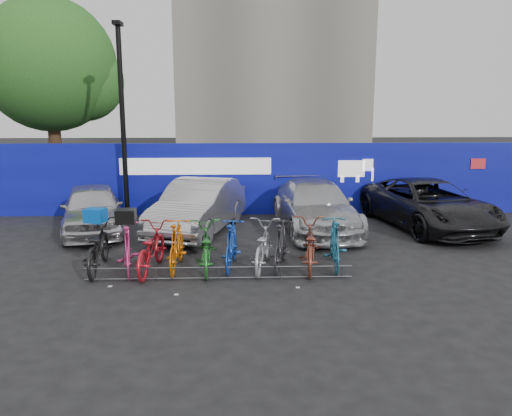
{
  "coord_description": "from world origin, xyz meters",
  "views": [
    {
      "loc": [
        0.42,
        -10.58,
        3.56
      ],
      "look_at": [
        0.86,
        2.0,
        1.02
      ],
      "focal_mm": 35.0,
      "sensor_mm": 36.0,
      "label": 1
    }
  ],
  "objects_px": {
    "bike_rack": "(219,273)",
    "car_2": "(315,206)",
    "car_3": "(428,204)",
    "bike_5": "(231,245)",
    "car_0": "(92,209)",
    "bike_7": "(281,245)",
    "bike_6": "(262,246)",
    "bike_3": "(177,246)",
    "bike_8": "(309,245)",
    "bike_4": "(205,247)",
    "bike_9": "(335,243)",
    "tree": "(56,68)",
    "car_1": "(199,207)",
    "bike_2": "(151,248)",
    "bike_0": "(97,247)",
    "bike_1": "(128,248)",
    "lamppost": "(122,117)"
  },
  "relations": [
    {
      "from": "bike_5",
      "to": "bike_8",
      "type": "distance_m",
      "value": 1.74
    },
    {
      "from": "car_3",
      "to": "bike_6",
      "type": "height_order",
      "value": "car_3"
    },
    {
      "from": "bike_6",
      "to": "tree",
      "type": "bearing_deg",
      "value": -42.04
    },
    {
      "from": "tree",
      "to": "car_1",
      "type": "relative_size",
      "value": 1.7
    },
    {
      "from": "tree",
      "to": "lamppost",
      "type": "relative_size",
      "value": 1.28
    },
    {
      "from": "lamppost",
      "to": "bike_7",
      "type": "bearing_deg",
      "value": -48.99
    },
    {
      "from": "bike_1",
      "to": "bike_3",
      "type": "bearing_deg",
      "value": 174.01
    },
    {
      "from": "bike_3",
      "to": "bike_6",
      "type": "relative_size",
      "value": 0.92
    },
    {
      "from": "tree",
      "to": "bike_7",
      "type": "distance_m",
      "value": 13.58
    },
    {
      "from": "bike_8",
      "to": "car_2",
      "type": "bearing_deg",
      "value": -93.17
    },
    {
      "from": "bike_3",
      "to": "bike_8",
      "type": "distance_m",
      "value": 2.95
    },
    {
      "from": "bike_7",
      "to": "bike_8",
      "type": "xyz_separation_m",
      "value": [
        0.64,
        -0.05,
        0.01
      ]
    },
    {
      "from": "bike_rack",
      "to": "car_2",
      "type": "relative_size",
      "value": 1.14
    },
    {
      "from": "bike_6",
      "to": "bike_7",
      "type": "height_order",
      "value": "bike_7"
    },
    {
      "from": "car_3",
      "to": "bike_3",
      "type": "xyz_separation_m",
      "value": [
        -7.06,
        -3.75,
        -0.16
      ]
    },
    {
      "from": "bike_rack",
      "to": "car_3",
      "type": "xyz_separation_m",
      "value": [
        6.09,
        4.47,
        0.56
      ]
    },
    {
      "from": "car_3",
      "to": "bike_rack",
      "type": "bearing_deg",
      "value": -154.13
    },
    {
      "from": "bike_0",
      "to": "bike_8",
      "type": "bearing_deg",
      "value": 175.34
    },
    {
      "from": "car_0",
      "to": "bike_0",
      "type": "relative_size",
      "value": 1.96
    },
    {
      "from": "bike_7",
      "to": "bike_9",
      "type": "xyz_separation_m",
      "value": [
        1.22,
        0.02,
        0.02
      ]
    },
    {
      "from": "bike_4",
      "to": "bike_9",
      "type": "height_order",
      "value": "bike_9"
    },
    {
      "from": "bike_5",
      "to": "bike_8",
      "type": "xyz_separation_m",
      "value": [
        1.74,
        -0.08,
        0.01
      ]
    },
    {
      "from": "bike_1",
      "to": "bike_5",
      "type": "bearing_deg",
      "value": 172.53
    },
    {
      "from": "bike_rack",
      "to": "car_2",
      "type": "xyz_separation_m",
      "value": [
        2.66,
        4.34,
        0.55
      ]
    },
    {
      "from": "bike_2",
      "to": "bike_6",
      "type": "distance_m",
      "value": 2.45
    },
    {
      "from": "bike_rack",
      "to": "bike_0",
      "type": "xyz_separation_m",
      "value": [
        -2.71,
        0.74,
        0.39
      ]
    },
    {
      "from": "car_3",
      "to": "bike_1",
      "type": "bearing_deg",
      "value": -164.92
    },
    {
      "from": "bike_rack",
      "to": "bike_2",
      "type": "xyz_separation_m",
      "value": [
        -1.52,
        0.61,
        0.37
      ]
    },
    {
      "from": "bike_1",
      "to": "bike_4",
      "type": "xyz_separation_m",
      "value": [
        1.69,
        0.08,
        -0.03
      ]
    },
    {
      "from": "bike_8",
      "to": "car_0",
      "type": "bearing_deg",
      "value": -23.91
    },
    {
      "from": "car_2",
      "to": "bike_1",
      "type": "xyz_separation_m",
      "value": [
        -4.68,
        -3.73,
        -0.16
      ]
    },
    {
      "from": "bike_0",
      "to": "tree",
      "type": "bearing_deg",
      "value": -72.09
    },
    {
      "from": "car_1",
      "to": "car_3",
      "type": "distance_m",
      "value": 6.84
    },
    {
      "from": "bike_8",
      "to": "bike_0",
      "type": "bearing_deg",
      "value": 7.1
    },
    {
      "from": "car_2",
      "to": "bike_1",
      "type": "height_order",
      "value": "car_2"
    },
    {
      "from": "bike_rack",
      "to": "bike_5",
      "type": "bearing_deg",
      "value": 72.57
    },
    {
      "from": "car_3",
      "to": "bike_5",
      "type": "bearing_deg",
      "value": -158.22
    },
    {
      "from": "bike_3",
      "to": "bike_8",
      "type": "xyz_separation_m",
      "value": [
        2.95,
        -0.01,
        -0.01
      ]
    },
    {
      "from": "car_2",
      "to": "car_3",
      "type": "bearing_deg",
      "value": -1.83
    },
    {
      "from": "car_1",
      "to": "bike_0",
      "type": "distance_m",
      "value": 3.95
    },
    {
      "from": "car_1",
      "to": "bike_3",
      "type": "xyz_separation_m",
      "value": [
        -0.22,
        -3.43,
        -0.2
      ]
    },
    {
      "from": "lamppost",
      "to": "bike_2",
      "type": "xyz_separation_m",
      "value": [
        1.68,
        -5.39,
        -2.74
      ]
    },
    {
      "from": "car_2",
      "to": "bike_5",
      "type": "bearing_deg",
      "value": -128.36
    },
    {
      "from": "car_0",
      "to": "bike_5",
      "type": "bearing_deg",
      "value": -56.11
    },
    {
      "from": "car_2",
      "to": "bike_7",
      "type": "relative_size",
      "value": 2.75
    },
    {
      "from": "car_0",
      "to": "bike_7",
      "type": "xyz_separation_m",
      "value": [
        5.15,
        -3.46,
        -0.16
      ]
    },
    {
      "from": "bike_rack",
      "to": "car_2",
      "type": "distance_m",
      "value": 5.12
    },
    {
      "from": "car_1",
      "to": "bike_9",
      "type": "bearing_deg",
      "value": -29.66
    },
    {
      "from": "bike_2",
      "to": "car_3",
      "type": "bearing_deg",
      "value": -147.35
    },
    {
      "from": "lamppost",
      "to": "bike_6",
      "type": "xyz_separation_m",
      "value": [
        4.13,
        -5.25,
        -2.74
      ]
    }
  ]
}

